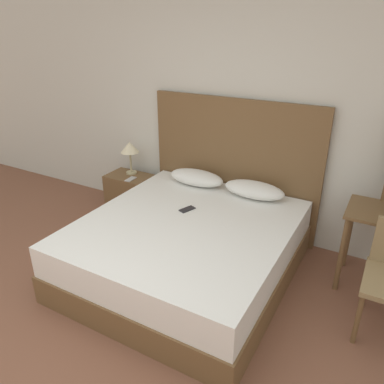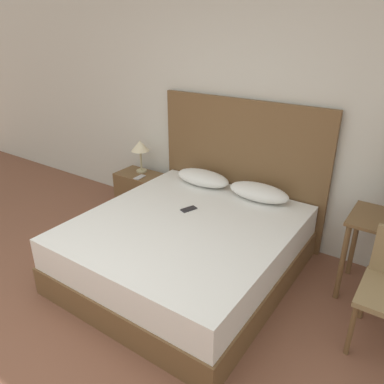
{
  "view_description": "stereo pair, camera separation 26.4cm",
  "coord_description": "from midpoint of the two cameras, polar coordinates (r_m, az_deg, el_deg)",
  "views": [
    {
      "loc": [
        1.56,
        -0.94,
        2.13
      ],
      "look_at": [
        0.12,
        1.63,
        0.79
      ],
      "focal_mm": 35.0,
      "sensor_mm": 36.0,
      "label": 1
    },
    {
      "loc": [
        1.79,
        -0.8,
        2.13
      ],
      "look_at": [
        0.12,
        1.63,
        0.79
      ],
      "focal_mm": 35.0,
      "sensor_mm": 36.0,
      "label": 2
    }
  ],
  "objects": [
    {
      "name": "phone_on_nightstand",
      "position": [
        4.41,
        -6.29,
        2.23
      ],
      "size": [
        0.08,
        0.15,
        0.01
      ],
      "color": "#B7B7BC",
      "rests_on": "nightstand"
    },
    {
      "name": "pillow_left",
      "position": [
        3.99,
        3.54,
        2.13
      ],
      "size": [
        0.61,
        0.29,
        0.16
      ],
      "color": "white",
      "rests_on": "bed"
    },
    {
      "name": "headboard",
      "position": [
        3.99,
        9.24,
        3.55
      ],
      "size": [
        1.86,
        0.05,
        1.45
      ],
      "color": "brown",
      "rests_on": "ground_plane"
    },
    {
      "name": "bed",
      "position": [
        3.41,
        1.31,
        -8.58
      ],
      "size": [
        1.77,
        1.94,
        0.54
      ],
      "color": "brown",
      "rests_on": "ground_plane"
    },
    {
      "name": "table_lamp",
      "position": [
        4.49,
        -6.23,
        6.77
      ],
      "size": [
        0.22,
        0.22,
        0.39
      ],
      "color": "tan",
      "rests_on": "nightstand"
    },
    {
      "name": "pillow_right",
      "position": [
        3.73,
        12.14,
        -0.06
      ],
      "size": [
        0.61,
        0.29,
        0.16
      ],
      "color": "white",
      "rests_on": "bed"
    },
    {
      "name": "nightstand",
      "position": [
        4.62,
        -6.37,
        0.11
      ],
      "size": [
        0.52,
        0.36,
        0.47
      ],
      "color": "brown",
      "rests_on": "ground_plane"
    },
    {
      "name": "phone_on_bed",
      "position": [
        3.48,
        1.67,
        -2.66
      ],
      "size": [
        0.12,
        0.16,
        0.01
      ],
      "color": "#232328",
      "rests_on": "bed"
    },
    {
      "name": "wall_back",
      "position": [
        3.93,
        8.77,
        12.8
      ],
      "size": [
        10.0,
        0.06,
        2.7
      ],
      "color": "silver",
      "rests_on": "ground_plane"
    }
  ]
}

